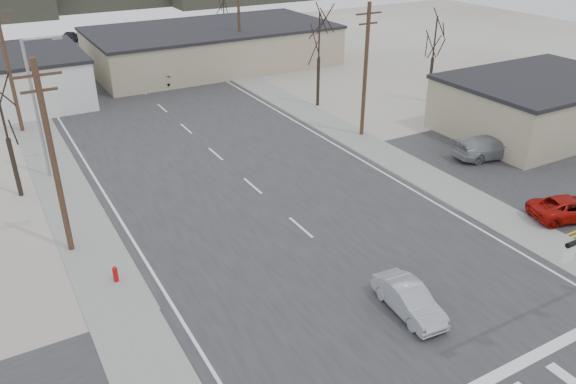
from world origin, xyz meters
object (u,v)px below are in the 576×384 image
car_far_a (163,76)px  sedan_crossing (409,299)px  fire_hydrant (115,274)px  car_far_b (69,38)px  car_parked_silver (489,147)px  car_parked_red (569,208)px

car_far_a → sedan_crossing: bearing=109.9°
fire_hydrant → car_far_b: (8.23, 55.93, 0.32)m
car_far_a → car_parked_silver: 32.69m
car_far_b → fire_hydrant: bearing=-77.3°
fire_hydrant → sedan_crossing: bearing=-39.1°
sedan_crossing → car_far_a: bearing=91.4°
car_far_b → car_parked_red: car_far_b is taller
car_far_a → car_far_b: car_far_a is taller
car_parked_red → car_parked_silver: bearing=-0.1°
car_parked_red → car_parked_silver: 8.97m
car_far_b → car_parked_red: size_ratio=0.92×
car_parked_silver → fire_hydrant: bearing=104.0°
car_far_b → car_parked_red: 64.50m
fire_hydrant → car_far_a: bearing=67.8°
sedan_crossing → car_far_a: 40.12m
car_far_b → car_parked_silver: bearing=-49.9°
fire_hydrant → car_far_a: 34.00m
sedan_crossing → car_far_b: size_ratio=0.93×
sedan_crossing → car_far_a: (2.32, 40.05, 0.08)m
fire_hydrant → car_parked_red: (24.01, -6.61, 0.22)m
car_parked_red → car_far_b: bearing=32.2°
car_far_a → car_parked_silver: car_parked_silver is taller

